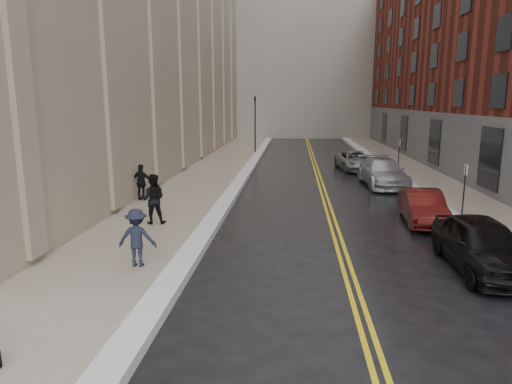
% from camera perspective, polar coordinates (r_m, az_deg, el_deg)
% --- Properties ---
extents(ground, '(160.00, 160.00, 0.00)m').
position_cam_1_polar(ground, '(12.00, 0.00, -11.95)').
color(ground, black).
rests_on(ground, ground).
extents(sidewalk_left, '(4.00, 64.00, 0.15)m').
position_cam_1_polar(sidewalk_left, '(27.92, -6.47, 1.62)').
color(sidewalk_left, gray).
rests_on(sidewalk_left, ground).
extents(sidewalk_right, '(3.00, 64.00, 0.15)m').
position_cam_1_polar(sidewalk_right, '(28.55, 21.16, 1.14)').
color(sidewalk_right, gray).
rests_on(sidewalk_right, ground).
extents(lane_stripe_a, '(0.12, 64.00, 0.01)m').
position_cam_1_polar(lane_stripe_a, '(27.44, 7.77, 1.27)').
color(lane_stripe_a, gold).
rests_on(lane_stripe_a, ground).
extents(lane_stripe_b, '(0.12, 64.00, 0.01)m').
position_cam_1_polar(lane_stripe_b, '(27.45, 8.27, 1.26)').
color(lane_stripe_b, gold).
rests_on(lane_stripe_b, ground).
extents(snow_ridge_left, '(0.70, 60.80, 0.26)m').
position_cam_1_polar(snow_ridge_left, '(27.55, -1.78, 1.68)').
color(snow_ridge_left, white).
rests_on(snow_ridge_left, ground).
extents(snow_ridge_right, '(0.85, 60.80, 0.30)m').
position_cam_1_polar(snow_ridge_right, '(28.07, 17.55, 1.37)').
color(snow_ridge_right, white).
rests_on(snow_ridge_right, ground).
extents(traffic_signal, '(0.18, 0.15, 5.20)m').
position_cam_1_polar(traffic_signal, '(41.17, -0.12, 9.01)').
color(traffic_signal, black).
rests_on(traffic_signal, ground).
extents(parking_sign_near, '(0.06, 0.35, 2.23)m').
position_cam_1_polar(parking_sign_near, '(20.51, 24.62, 0.78)').
color(parking_sign_near, black).
rests_on(parking_sign_near, ground).
extents(parking_sign_far, '(0.06, 0.35, 2.23)m').
position_cam_1_polar(parking_sign_far, '(31.94, 17.45, 4.71)').
color(parking_sign_far, black).
rests_on(parking_sign_far, ground).
extents(car_black, '(1.84, 4.50, 1.53)m').
position_cam_1_polar(car_black, '(14.42, 26.41, -5.91)').
color(car_black, black).
rests_on(car_black, ground).
extents(car_maroon, '(1.68, 4.05, 1.30)m').
position_cam_1_polar(car_maroon, '(19.07, 20.15, -1.77)').
color(car_maroon, '#3F0D0B').
rests_on(car_maroon, ground).
extents(car_silver_near, '(2.46, 5.42, 1.54)m').
position_cam_1_polar(car_silver_near, '(26.79, 15.56, 2.37)').
color(car_silver_near, '#A2A4A9').
rests_on(car_silver_near, ground).
extents(car_silver_far, '(2.73, 4.99, 1.32)m').
position_cam_1_polar(car_silver_far, '(32.54, 12.34, 3.85)').
color(car_silver_far, gray).
rests_on(car_silver_far, ground).
extents(pedestrian_a, '(1.03, 0.86, 1.90)m').
position_cam_1_polar(pedestrian_a, '(17.68, -12.75, -0.84)').
color(pedestrian_a, black).
rests_on(pedestrian_a, sidewalk_left).
extents(pedestrian_b, '(1.10, 0.67, 1.65)m').
position_cam_1_polar(pedestrian_b, '(13.27, -14.66, -5.54)').
color(pedestrian_b, black).
rests_on(pedestrian_b, sidewalk_left).
extents(pedestrian_c, '(1.05, 0.58, 1.70)m').
position_cam_1_polar(pedestrian_c, '(21.98, -14.11, 1.18)').
color(pedestrian_c, black).
rests_on(pedestrian_c, sidewalk_left).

